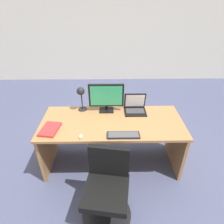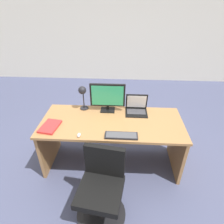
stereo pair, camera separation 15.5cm
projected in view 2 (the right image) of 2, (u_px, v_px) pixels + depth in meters
The scene contains 10 objects.
ground at pixel (116, 111), 4.17m from camera, with size 12.00×12.00×0.00m, color #474C6B.
back_wall at pixel (119, 29), 5.02m from camera, with size 10.00×0.10×2.80m, color silver.
desk at pixel (112, 132), 2.66m from camera, with size 1.86×0.79×0.76m.
monitor at pixel (108, 96), 2.61m from camera, with size 0.48×0.16×0.41m.
laptop at pixel (136, 106), 2.68m from camera, with size 0.30×0.26×0.25m.
keyboard at pixel (121, 136), 2.23m from camera, with size 0.39×0.13×0.02m.
mouse at pixel (79, 135), 2.23m from camera, with size 0.04×0.07×0.03m.
desk_lamp at pixel (83, 93), 2.62m from camera, with size 0.12×0.15×0.36m.
book at pixel (50, 126), 2.38m from camera, with size 0.24×0.31×0.03m.
office_chair at pixel (102, 191), 2.07m from camera, with size 0.56×0.56×0.85m.
Camera 2 is at (0.12, -2.05, 2.18)m, focal length 30.50 mm.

